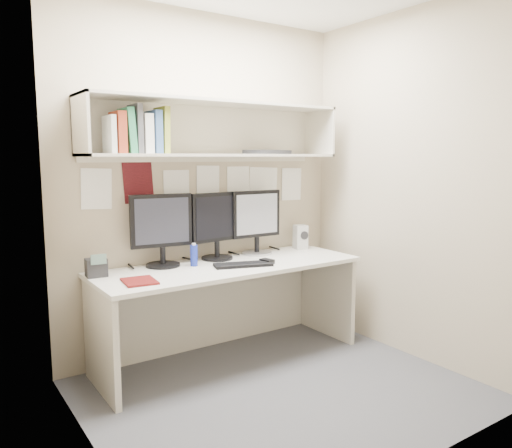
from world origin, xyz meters
TOP-DOWN VIEW (x-y plane):
  - floor at (0.00, 0.00)m, footprint 2.40×2.00m
  - wall_back at (0.00, 1.00)m, footprint 2.40×0.02m
  - wall_front at (0.00, -1.00)m, footprint 2.40×0.02m
  - wall_left at (-1.20, 0.00)m, footprint 0.02×2.00m
  - wall_right at (1.20, 0.00)m, footprint 0.02×2.00m
  - desk at (0.00, 0.65)m, footprint 2.00×0.70m
  - overhead_hutch at (0.00, 0.86)m, footprint 2.00×0.38m
  - pinned_papers at (0.00, 0.99)m, footprint 1.92×0.01m
  - monitor_left at (-0.43, 0.87)m, footprint 0.45×0.25m
  - monitor_center at (0.02, 0.87)m, footprint 0.44×0.24m
  - monitor_right at (0.39, 0.87)m, footprint 0.44×0.24m
  - keyboard at (0.05, 0.54)m, footprint 0.45×0.27m
  - mouse at (0.25, 0.52)m, footprint 0.08×0.11m
  - speaker at (0.83, 0.84)m, footprint 0.12×0.13m
  - blue_bottle at (-0.24, 0.74)m, footprint 0.05×0.05m
  - maroon_notebook at (-0.75, 0.51)m, footprint 0.22×0.26m
  - desk_phone at (-0.93, 0.82)m, footprint 0.14×0.13m
  - book_stack at (-0.62, 0.79)m, footprint 0.40×0.20m
  - hutch_tray at (0.47, 0.82)m, footprint 0.48×0.31m

SIDE VIEW (x-z plane):
  - floor at x=0.00m, z-range -0.01..0.01m
  - desk at x=0.00m, z-range 0.00..0.73m
  - maroon_notebook at x=-0.75m, z-range 0.73..0.74m
  - keyboard at x=0.05m, z-range 0.73..0.75m
  - mouse at x=0.25m, z-range 0.73..0.76m
  - desk_phone at x=-0.93m, z-range 0.71..0.87m
  - blue_bottle at x=-0.24m, z-range 0.73..0.89m
  - speaker at x=0.83m, z-range 0.73..0.94m
  - monitor_center at x=0.02m, z-range 0.75..1.27m
  - monitor_right at x=0.39m, z-range 0.75..1.27m
  - monitor_left at x=-0.43m, z-range 0.75..1.27m
  - pinned_papers at x=0.00m, z-range 1.01..1.49m
  - wall_back at x=0.00m, z-range 0.00..2.60m
  - wall_front at x=0.00m, z-range 0.00..2.60m
  - wall_left at x=-1.20m, z-range 0.00..2.60m
  - wall_right at x=1.20m, z-range 0.00..2.60m
  - hutch_tray at x=0.47m, z-range 1.54..1.57m
  - book_stack at x=-0.62m, z-range 1.52..1.84m
  - overhead_hutch at x=0.00m, z-range 1.52..1.92m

